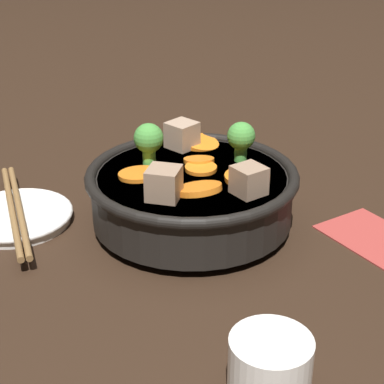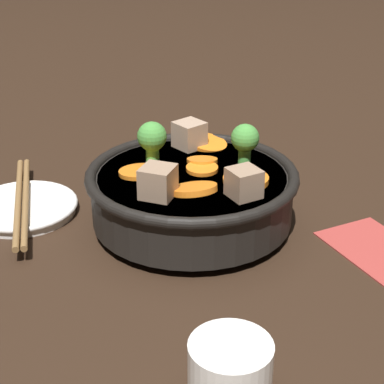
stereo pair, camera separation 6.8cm
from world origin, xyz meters
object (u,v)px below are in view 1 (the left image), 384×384
object	(u,v)px
stirfry_bowl	(192,190)
chopsticks_pair	(15,209)
tea_cup	(270,368)
side_saucer	(16,217)

from	to	relation	value
stirfry_bowl	chopsticks_pair	world-z (taller)	stirfry_bowl
stirfry_bowl	tea_cup	distance (m)	0.26
tea_cup	chopsticks_pair	distance (m)	0.36
side_saucer	tea_cup	bearing A→B (deg)	172.10
tea_cup	chopsticks_pair	size ratio (longest dim) A/B	0.32
stirfry_bowl	side_saucer	size ratio (longest dim) A/B	1.83
chopsticks_pair	stirfry_bowl	bearing A→B (deg)	-143.32
stirfry_bowl	tea_cup	bearing A→B (deg)	140.95
stirfry_bowl	side_saucer	distance (m)	0.20
side_saucer	tea_cup	distance (m)	0.36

